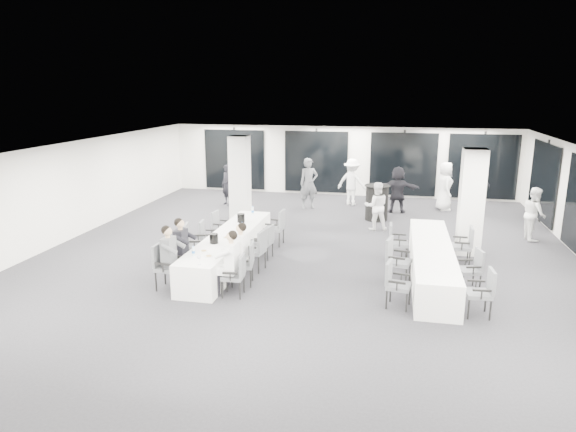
% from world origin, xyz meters
% --- Properties ---
extents(room, '(14.04, 16.04, 2.84)m').
position_xyz_m(room, '(0.89, 1.11, 1.39)').
color(room, '#242429').
rests_on(room, ground).
extents(column_left, '(0.60, 0.60, 2.80)m').
position_xyz_m(column_left, '(-2.80, 3.20, 1.40)').
color(column_left, silver).
rests_on(column_left, floor).
extents(column_right, '(0.60, 0.60, 2.80)m').
position_xyz_m(column_right, '(4.20, 1.00, 1.40)').
color(column_right, silver).
rests_on(column_right, floor).
extents(banquet_table_main, '(0.90, 5.00, 0.75)m').
position_xyz_m(banquet_table_main, '(-1.79, -1.08, 0.38)').
color(banquet_table_main, white).
rests_on(banquet_table_main, floor).
extents(banquet_table_side, '(0.90, 5.00, 0.75)m').
position_xyz_m(banquet_table_side, '(3.15, -1.04, 0.38)').
color(banquet_table_side, white).
rests_on(banquet_table_side, floor).
extents(cocktail_table, '(0.85, 0.85, 1.18)m').
position_xyz_m(cocktail_table, '(1.66, 4.11, 0.60)').
color(cocktail_table, black).
rests_on(cocktail_table, floor).
extents(chair_main_left_near, '(0.52, 0.58, 1.01)m').
position_xyz_m(chair_main_left_near, '(-2.63, -2.98, 0.58)').
color(chair_main_left_near, '#4F5256').
rests_on(chair_main_left_near, floor).
extents(chair_main_left_second, '(0.52, 0.55, 0.88)m').
position_xyz_m(chair_main_left_second, '(-2.62, -2.34, 0.50)').
color(chair_main_left_second, '#4F5256').
rests_on(chair_main_left_second, floor).
extents(chair_main_left_mid, '(0.62, 0.66, 1.04)m').
position_xyz_m(chair_main_left_mid, '(-2.63, -1.39, 0.60)').
color(chair_main_left_mid, '#4F5256').
rests_on(chair_main_left_mid, floor).
extents(chair_main_left_fourth, '(0.50, 0.54, 0.88)m').
position_xyz_m(chair_main_left_fourth, '(-2.62, -0.45, 0.50)').
color(chair_main_left_fourth, '#4F5256').
rests_on(chair_main_left_fourth, floor).
extents(chair_main_left_far, '(0.50, 0.54, 0.90)m').
position_xyz_m(chair_main_left_far, '(-2.62, 0.58, 0.51)').
color(chair_main_left_far, '#4F5256').
rests_on(chair_main_left_far, floor).
extents(chair_main_right_near, '(0.48, 0.53, 0.90)m').
position_xyz_m(chair_main_right_near, '(-0.96, -3.07, 0.51)').
color(chair_main_right_near, '#4F5256').
rests_on(chair_main_right_near, floor).
extents(chair_main_right_second, '(0.57, 0.61, 0.97)m').
position_xyz_m(chair_main_right_second, '(-0.96, -2.40, 0.56)').
color(chair_main_right_second, '#4F5256').
rests_on(chair_main_right_second, floor).
extents(chair_main_right_mid, '(0.57, 0.62, 1.01)m').
position_xyz_m(chair_main_right_mid, '(-0.95, -1.47, 0.58)').
color(chair_main_right_mid, '#4F5256').
rests_on(chair_main_right_mid, floor).
extents(chair_main_right_fourth, '(0.49, 0.53, 0.88)m').
position_xyz_m(chair_main_right_fourth, '(-0.96, -0.55, 0.50)').
color(chair_main_right_fourth, '#4F5256').
rests_on(chair_main_right_fourth, floor).
extents(chair_main_right_far, '(0.53, 0.59, 1.00)m').
position_xyz_m(chair_main_right_far, '(-0.95, 0.67, 0.57)').
color(chair_main_right_far, '#4F5256').
rests_on(chair_main_right_far, floor).
extents(chair_side_left_near, '(0.55, 0.59, 0.94)m').
position_xyz_m(chair_side_left_near, '(2.31, -2.93, 0.54)').
color(chair_side_left_near, '#4F5256').
rests_on(chair_side_left_near, floor).
extents(chair_side_left_mid, '(0.61, 0.65, 1.03)m').
position_xyz_m(chair_side_left_mid, '(2.31, -1.57, 0.59)').
color(chair_side_left_mid, '#4F5256').
rests_on(chair_side_left_mid, floor).
extents(chair_side_left_far, '(0.50, 0.55, 0.96)m').
position_xyz_m(chair_side_left_far, '(2.31, -0.02, 0.55)').
color(chair_side_left_far, '#4F5256').
rests_on(chair_side_left_far, floor).
extents(chair_side_right_near, '(0.51, 0.56, 0.95)m').
position_xyz_m(chair_side_right_near, '(3.98, -3.04, 0.54)').
color(chair_side_right_near, '#4F5256').
rests_on(chair_side_right_near, floor).
extents(chair_side_right_mid, '(0.55, 0.57, 0.90)m').
position_xyz_m(chair_side_right_mid, '(3.97, -1.63, 0.51)').
color(chair_side_right_mid, '#4F5256').
rests_on(chair_side_right_mid, floor).
extents(chair_side_right_far, '(0.51, 0.57, 0.99)m').
position_xyz_m(chair_side_right_far, '(3.98, -0.03, 0.56)').
color(chair_side_right_far, '#4F5256').
rests_on(chair_side_right_far, floor).
extents(seated_guest_a, '(0.50, 0.38, 1.44)m').
position_xyz_m(seated_guest_a, '(-2.46, -2.99, 0.81)').
color(seated_guest_a, '#4F5155').
rests_on(seated_guest_a, floor).
extents(seated_guest_b, '(0.50, 0.38, 1.44)m').
position_xyz_m(seated_guest_b, '(-2.46, -2.32, 0.81)').
color(seated_guest_b, black).
rests_on(seated_guest_b, floor).
extents(seated_guest_c, '(0.50, 0.38, 1.44)m').
position_xyz_m(seated_guest_c, '(-1.12, -3.08, 0.81)').
color(seated_guest_c, white).
rests_on(seated_guest_c, floor).
extents(seated_guest_d, '(0.50, 0.38, 1.44)m').
position_xyz_m(seated_guest_d, '(-1.12, -2.41, 0.81)').
color(seated_guest_d, white).
rests_on(seated_guest_d, floor).
extents(standing_guest_a, '(0.96, 0.89, 2.09)m').
position_xyz_m(standing_guest_a, '(-0.85, 5.33, 1.04)').
color(standing_guest_a, '#4F5155').
rests_on(standing_guest_a, floor).
extents(standing_guest_b, '(0.90, 0.64, 1.70)m').
position_xyz_m(standing_guest_b, '(1.69, 2.86, 0.85)').
color(standing_guest_b, white).
rests_on(standing_guest_b, floor).
extents(standing_guest_c, '(1.40, 0.96, 1.97)m').
position_xyz_m(standing_guest_c, '(0.64, 6.25, 0.99)').
color(standing_guest_c, white).
rests_on(standing_guest_c, floor).
extents(standing_guest_d, '(1.33, 0.99, 2.02)m').
position_xyz_m(standing_guest_d, '(5.02, 6.01, 1.01)').
color(standing_guest_d, black).
rests_on(standing_guest_d, floor).
extents(standing_guest_e, '(0.72, 1.03, 1.97)m').
position_xyz_m(standing_guest_e, '(3.98, 6.08, 0.98)').
color(standing_guest_e, white).
rests_on(standing_guest_e, floor).
extents(standing_guest_f, '(1.75, 0.73, 1.88)m').
position_xyz_m(standing_guest_f, '(2.32, 5.33, 0.94)').
color(standing_guest_f, black).
rests_on(standing_guest_f, floor).
extents(standing_guest_g, '(0.81, 0.77, 1.73)m').
position_xyz_m(standing_guest_g, '(-3.95, 5.26, 0.87)').
color(standing_guest_g, black).
rests_on(standing_guest_g, floor).
extents(standing_guest_h, '(0.60, 0.89, 1.76)m').
position_xyz_m(standing_guest_h, '(6.20, 2.72, 0.88)').
color(standing_guest_h, white).
rests_on(standing_guest_h, floor).
extents(ice_bucket_near, '(0.20, 0.20, 0.23)m').
position_xyz_m(ice_bucket_near, '(-1.89, -1.88, 0.87)').
color(ice_bucket_near, black).
rests_on(ice_bucket_near, banquet_table_main).
extents(ice_bucket_far, '(0.21, 0.21, 0.24)m').
position_xyz_m(ice_bucket_far, '(-1.83, 0.13, 0.87)').
color(ice_bucket_far, black).
rests_on(ice_bucket_far, banquet_table_main).
extents(water_bottle_a, '(0.07, 0.07, 0.21)m').
position_xyz_m(water_bottle_a, '(-2.01, -2.84, 0.85)').
color(water_bottle_a, silver).
rests_on(water_bottle_a, banquet_table_main).
extents(water_bottle_b, '(0.07, 0.07, 0.21)m').
position_xyz_m(water_bottle_b, '(-1.55, -0.70, 0.86)').
color(water_bottle_b, silver).
rests_on(water_bottle_b, banquet_table_main).
extents(water_bottle_c, '(0.07, 0.07, 0.23)m').
position_xyz_m(water_bottle_c, '(-1.76, 1.04, 0.87)').
color(water_bottle_c, silver).
rests_on(water_bottle_c, banquet_table_main).
extents(plate_a, '(0.20, 0.20, 0.03)m').
position_xyz_m(plate_a, '(-1.90, -2.50, 0.76)').
color(plate_a, white).
rests_on(plate_a, banquet_table_main).
extents(plate_b, '(0.20, 0.20, 0.03)m').
position_xyz_m(plate_b, '(-1.66, -2.83, 0.76)').
color(plate_b, white).
rests_on(plate_b, banquet_table_main).
extents(plate_c, '(0.19, 0.19, 0.03)m').
position_xyz_m(plate_c, '(-1.74, -1.38, 0.76)').
color(plate_c, white).
rests_on(plate_c, banquet_table_main).
extents(wine_glass, '(0.08, 0.08, 0.21)m').
position_xyz_m(wine_glass, '(-1.66, -3.38, 0.91)').
color(wine_glass, silver).
rests_on(wine_glass, banquet_table_main).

